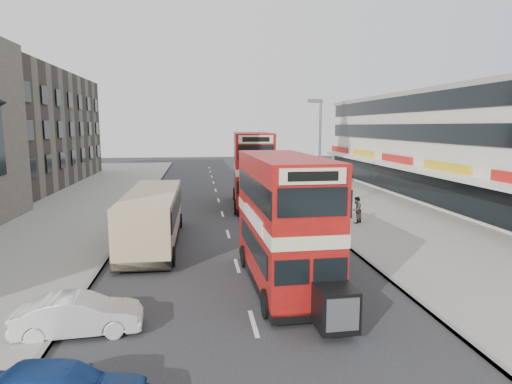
{
  "coord_description": "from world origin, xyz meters",
  "views": [
    {
      "loc": [
        -1.68,
        -11.34,
        6.34
      ],
      "look_at": [
        0.44,
        4.74,
        3.9
      ],
      "focal_mm": 30.89,
      "sensor_mm": 36.0,
      "label": 1
    }
  ],
  "objects_px": {
    "bus_second": "(253,169)",
    "car_right_b": "(297,205)",
    "bus_main": "(284,221)",
    "car_left_front": "(79,315)",
    "coach": "(153,216)",
    "car_right_c": "(269,185)",
    "car_right_a": "(299,212)",
    "cyclist": "(281,201)",
    "pedestrian_near": "(356,210)",
    "street_lamp": "(319,149)"
  },
  "relations": [
    {
      "from": "bus_second",
      "to": "car_right_b",
      "type": "distance_m",
      "value": 4.94
    },
    {
      "from": "bus_main",
      "to": "car_left_front",
      "type": "height_order",
      "value": "bus_main"
    },
    {
      "from": "coach",
      "to": "car_right_c",
      "type": "height_order",
      "value": "coach"
    },
    {
      "from": "car_right_a",
      "to": "cyclist",
      "type": "bearing_deg",
      "value": -179.25
    },
    {
      "from": "coach",
      "to": "pedestrian_near",
      "type": "xyz_separation_m",
      "value": [
        12.47,
        3.05,
        -0.57
      ]
    },
    {
      "from": "street_lamp",
      "to": "bus_second",
      "type": "height_order",
      "value": "street_lamp"
    },
    {
      "from": "car_left_front",
      "to": "cyclist",
      "type": "xyz_separation_m",
      "value": [
        9.84,
        18.91,
        0.09
      ]
    },
    {
      "from": "bus_second",
      "to": "car_right_b",
      "type": "bearing_deg",
      "value": 135.2
    },
    {
      "from": "street_lamp",
      "to": "car_right_a",
      "type": "relative_size",
      "value": 2.01
    },
    {
      "from": "car_right_b",
      "to": "car_right_a",
      "type": "bearing_deg",
      "value": -10.7
    },
    {
      "from": "bus_main",
      "to": "coach",
      "type": "distance_m",
      "value": 9.05
    },
    {
      "from": "street_lamp",
      "to": "car_right_b",
      "type": "relative_size",
      "value": 1.74
    },
    {
      "from": "coach",
      "to": "car_right_a",
      "type": "bearing_deg",
      "value": 28.27
    },
    {
      "from": "street_lamp",
      "to": "car_right_c",
      "type": "height_order",
      "value": "street_lamp"
    },
    {
      "from": "bus_second",
      "to": "car_right_c",
      "type": "bearing_deg",
      "value": -105.02
    },
    {
      "from": "coach",
      "to": "car_right_a",
      "type": "height_order",
      "value": "coach"
    },
    {
      "from": "car_left_front",
      "to": "cyclist",
      "type": "bearing_deg",
      "value": -31.84
    },
    {
      "from": "car_left_front",
      "to": "car_right_a",
      "type": "height_order",
      "value": "car_left_front"
    },
    {
      "from": "car_right_a",
      "to": "bus_second",
      "type": "bearing_deg",
      "value": -164.95
    },
    {
      "from": "bus_main",
      "to": "bus_second",
      "type": "xyz_separation_m",
      "value": [
        0.96,
        17.6,
        0.32
      ]
    },
    {
      "from": "pedestrian_near",
      "to": "car_right_a",
      "type": "bearing_deg",
      "value": -70.26
    },
    {
      "from": "bus_second",
      "to": "cyclist",
      "type": "height_order",
      "value": "bus_second"
    },
    {
      "from": "car_left_front",
      "to": "coach",
      "type": "bearing_deg",
      "value": -11.3
    },
    {
      "from": "pedestrian_near",
      "to": "car_right_c",
      "type": "bearing_deg",
      "value": -118.98
    },
    {
      "from": "bus_main",
      "to": "coach",
      "type": "height_order",
      "value": "bus_main"
    },
    {
      "from": "car_right_b",
      "to": "bus_main",
      "type": "bearing_deg",
      "value": -16.25
    },
    {
      "from": "street_lamp",
      "to": "car_left_front",
      "type": "distance_m",
      "value": 20.37
    },
    {
      "from": "bus_main",
      "to": "car_right_b",
      "type": "bearing_deg",
      "value": -106.82
    },
    {
      "from": "car_right_b",
      "to": "cyclist",
      "type": "bearing_deg",
      "value": -143.17
    },
    {
      "from": "car_right_a",
      "to": "car_right_c",
      "type": "distance_m",
      "value": 12.89
    },
    {
      "from": "bus_main",
      "to": "bus_second",
      "type": "height_order",
      "value": "bus_second"
    },
    {
      "from": "street_lamp",
      "to": "car_right_c",
      "type": "bearing_deg",
      "value": 97.29
    },
    {
      "from": "bus_main",
      "to": "coach",
      "type": "xyz_separation_m",
      "value": [
        -5.75,
        6.91,
        -1.06
      ]
    },
    {
      "from": "bus_main",
      "to": "bus_second",
      "type": "distance_m",
      "value": 17.63
    },
    {
      "from": "car_right_a",
      "to": "car_right_c",
      "type": "height_order",
      "value": "car_right_c"
    },
    {
      "from": "pedestrian_near",
      "to": "cyclist",
      "type": "relative_size",
      "value": 0.81
    },
    {
      "from": "street_lamp",
      "to": "bus_main",
      "type": "relative_size",
      "value": 0.89
    },
    {
      "from": "bus_main",
      "to": "pedestrian_near",
      "type": "bearing_deg",
      "value": -125.82
    },
    {
      "from": "bus_main",
      "to": "car_left_front",
      "type": "xyz_separation_m",
      "value": [
        -7.0,
        -3.32,
        -2.03
      ]
    },
    {
      "from": "cyclist",
      "to": "car_right_b",
      "type": "bearing_deg",
      "value": -59.75
    },
    {
      "from": "bus_second",
      "to": "coach",
      "type": "height_order",
      "value": "bus_second"
    },
    {
      "from": "bus_main",
      "to": "car_left_front",
      "type": "relative_size",
      "value": 2.44
    },
    {
      "from": "street_lamp",
      "to": "bus_second",
      "type": "bearing_deg",
      "value": 128.76
    },
    {
      "from": "bus_main",
      "to": "cyclist",
      "type": "bearing_deg",
      "value": -102.13
    },
    {
      "from": "car_left_front",
      "to": "car_right_c",
      "type": "height_order",
      "value": "car_right_c"
    },
    {
      "from": "bus_second",
      "to": "car_left_front",
      "type": "height_order",
      "value": "bus_second"
    },
    {
      "from": "street_lamp",
      "to": "car_right_c",
      "type": "relative_size",
      "value": 1.84
    },
    {
      "from": "car_left_front",
      "to": "cyclist",
      "type": "distance_m",
      "value": 21.32
    },
    {
      "from": "car_left_front",
      "to": "car_right_c",
      "type": "xyz_separation_m",
      "value": [
        10.38,
        27.96,
        0.14
      ]
    },
    {
      "from": "car_left_front",
      "to": "street_lamp",
      "type": "bearing_deg",
      "value": -41.01
    }
  ]
}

